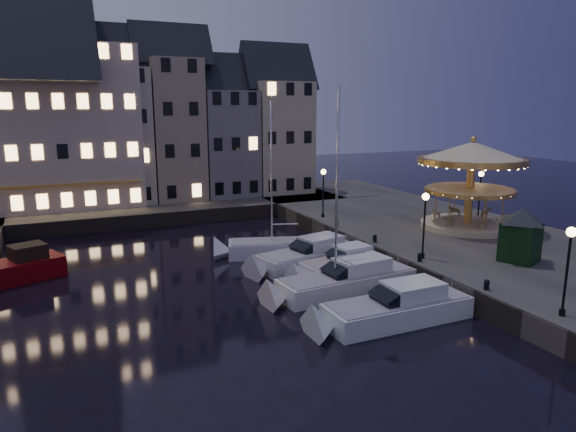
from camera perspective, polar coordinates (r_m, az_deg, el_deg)
name	(u,v)px	position (r m, az deg, el deg)	size (l,w,h in m)	color
ground	(329,300)	(29.45, 4.60, -9.26)	(160.00, 160.00, 0.00)	black
quay_east	(451,239)	(41.77, 17.71, -2.44)	(16.00, 56.00, 1.30)	#474442
quay_north	(123,210)	(53.26, -17.87, 0.60)	(44.00, 12.00, 1.30)	#474442
quaywall_e	(363,250)	(37.06, 8.37, -3.79)	(0.15, 44.00, 1.30)	#47423A
quaywall_n	(154,221)	(47.68, -14.68, -0.50)	(48.00, 0.15, 1.30)	#47423A
streetlamp_a	(568,259)	(26.23, 28.71, -4.18)	(0.44, 0.44, 4.17)	black
streetlamp_b	(425,216)	(33.00, 14.94, -0.02)	(0.44, 0.44, 4.17)	black
streetlamp_c	(323,186)	(44.13, 3.94, 3.33)	(0.44, 0.44, 4.17)	black
streetlamp_d	(480,189)	(45.59, 20.57, 2.87)	(0.44, 0.44, 4.17)	black
bollard_a	(487,284)	(28.95, 21.21, -7.07)	(0.30, 0.30, 0.57)	black
bollard_b	(420,257)	(32.83, 14.44, -4.40)	(0.30, 0.30, 0.57)	black
bollard_c	(375,238)	(36.72, 9.62, -2.44)	(0.30, 0.30, 0.57)	black
bollard_d	(337,222)	(41.28, 5.42, -0.72)	(0.30, 0.30, 0.57)	black
townhouse_nb	(48,133)	(54.11, -25.07, 8.38)	(6.16, 8.00, 13.80)	gray
townhouse_nc	(115,126)	(54.33, -18.67, 9.41)	(6.82, 8.00, 14.80)	#AFA690
townhouse_nd	(173,121)	(55.17, -12.66, 10.30)	(5.50, 8.00, 15.80)	gray
townhouse_ne	(224,134)	(56.56, -7.11, 9.00)	(6.16, 8.00, 12.80)	slate
townhouse_nf	(276,129)	(58.59, -1.38, 9.68)	(6.82, 8.00, 13.80)	tan
hotel_corner	(47,117)	(54.06, -25.16, 9.97)	(17.60, 9.00, 16.80)	beige
motorboat_b	(391,310)	(26.74, 11.36, -10.25)	(8.74, 2.61, 2.15)	silver
motorboat_c	(342,282)	(30.25, 5.97, -7.32)	(9.54, 3.18, 12.63)	silver
motorboat_d	(338,267)	(33.04, 5.60, -5.71)	(6.75, 2.96, 2.15)	silver
motorboat_e	(306,258)	(34.98, 2.00, -4.64)	(8.69, 4.28, 2.15)	silver
motorboat_f	(275,249)	(37.49, -1.50, -3.67)	(8.82, 4.74, 11.81)	silver
red_fishing_boat	(7,272)	(36.22, -28.79, -5.51)	(7.20, 4.71, 5.74)	#6E0409
carousel	(471,168)	(42.26, 19.71, 5.02)	(8.20, 8.20, 7.18)	#C8B78E
ticket_kiosk	(522,226)	(34.49, 24.53, -1.01)	(3.22, 3.22, 3.77)	black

